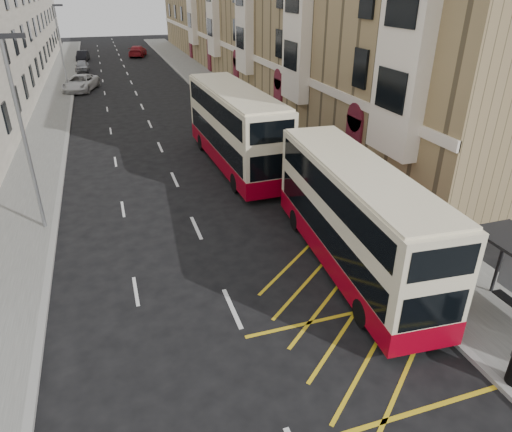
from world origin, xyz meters
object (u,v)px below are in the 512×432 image
object	(u,v)px
street_lamp_far	(61,44)
pedestrian_mid	(430,247)
car_dark	(83,56)
double_decker_rear	(235,128)
car_red	(138,51)
car_silver	(82,66)
white_van	(80,83)
pedestrian_near	(467,280)
street_lamp_near	(23,127)
double_decker_front	(354,217)
pedestrian_far	(380,235)

from	to	relation	value
street_lamp_far	pedestrian_mid	size ratio (longest dim) A/B	5.24
street_lamp_far	car_dark	xyz separation A→B (m)	(1.15, 22.98, -3.96)
pedestrian_mid	double_decker_rear	bearing A→B (deg)	103.14
pedestrian_mid	car_red	xyz separation A→B (m)	(-5.09, 62.87, -0.13)
double_decker_rear	pedestrian_mid	world-z (taller)	double_decker_rear
car_red	car_silver	bearing A→B (deg)	68.53
pedestrian_mid	white_van	distance (m)	40.99
pedestrian_mid	car_silver	size ratio (longest dim) A/B	0.40
car_silver	pedestrian_near	bearing A→B (deg)	-74.16
street_lamp_near	double_decker_front	xyz separation A→B (m)	(11.35, -6.88, -2.54)
car_silver	double_decker_rear	bearing A→B (deg)	-74.12
street_lamp_far	double_decker_front	xyz separation A→B (m)	(11.35, -36.88, -2.54)
double_decker_rear	pedestrian_far	world-z (taller)	double_decker_rear
pedestrian_near	car_dark	bearing A→B (deg)	-92.04
double_decker_front	white_van	world-z (taller)	double_decker_front
double_decker_rear	car_red	world-z (taller)	double_decker_rear
street_lamp_near	white_van	xyz separation A→B (m)	(1.15, 30.96, -3.86)
double_decker_rear	car_red	xyz separation A→B (m)	(-1.17, 50.01, -1.54)
pedestrian_near	pedestrian_far	xyz separation A→B (m)	(-1.05, 3.57, -0.04)
street_lamp_far	white_van	distance (m)	4.14
street_lamp_near	double_decker_rear	world-z (taller)	street_lamp_near
pedestrian_far	car_silver	size ratio (longest dim) A/B	0.46
street_lamp_near	car_dark	xyz separation A→B (m)	(1.15, 52.98, -3.96)
street_lamp_near	pedestrian_near	size ratio (longest dim) A/B	4.32
car_silver	car_dark	xyz separation A→B (m)	(0.00, 9.54, 0.01)
street_lamp_near	pedestrian_far	distance (m)	14.82
double_decker_front	car_silver	bearing A→B (deg)	105.63
street_lamp_far	pedestrian_far	world-z (taller)	street_lamp_far
car_dark	pedestrian_far	bearing A→B (deg)	-72.70
pedestrian_near	pedestrian_mid	bearing A→B (deg)	-112.24
street_lamp_far	pedestrian_far	size ratio (longest dim) A/B	4.52
double_decker_rear	car_red	distance (m)	50.04
double_decker_front	car_silver	xyz separation A→B (m)	(-10.20, 50.31, -1.44)
double_decker_front	pedestrian_far	distance (m)	1.72
car_silver	car_red	size ratio (longest dim) A/B	0.72
pedestrian_mid	street_lamp_far	bearing A→B (deg)	106.59
double_decker_front	car_red	size ratio (longest dim) A/B	1.94
pedestrian_far	car_silver	world-z (taller)	pedestrian_far
pedestrian_near	pedestrian_mid	distance (m)	2.41
white_van	car_dark	xyz separation A→B (m)	(0.00, 22.01, -0.11)
double_decker_rear	white_van	world-z (taller)	double_decker_rear
pedestrian_near	car_silver	bearing A→B (deg)	-90.11
pedestrian_near	car_dark	world-z (taller)	pedestrian_near
car_silver	car_dark	world-z (taller)	car_dark
street_lamp_near	double_decker_front	world-z (taller)	street_lamp_near
car_dark	car_red	bearing A→B (deg)	20.41
car_dark	street_lamp_far	bearing A→B (deg)	-86.51
street_lamp_near	car_silver	distance (m)	43.63
double_decker_rear	car_dark	xyz separation A→B (m)	(-9.05, 48.03, -1.65)
street_lamp_far	pedestrian_far	xyz separation A→B (m)	(12.70, -36.73, -3.60)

